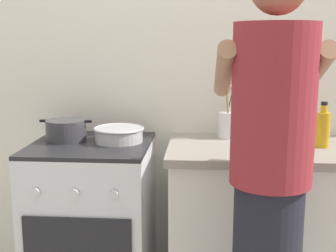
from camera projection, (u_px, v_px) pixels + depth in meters
The scene contains 9 objects.
back_wall at pixel (200, 70), 2.52m from camera, with size 3.20×0.10×2.50m.
countertop at pixel (265, 231), 2.30m from camera, with size 1.00×0.60×0.90m.
stove_range at pixel (93, 226), 2.37m from camera, with size 0.60×0.62×0.90m.
pot at pixel (66, 130), 2.33m from camera, with size 0.27×0.21×0.11m.
mixing_bowl at pixel (119, 134), 2.30m from camera, with size 0.26×0.26×0.08m.
utensil_crock at pixel (228, 122), 2.39m from camera, with size 0.10×0.10×0.30m.
spice_bottle at pixel (292, 141), 2.11m from camera, with size 0.04×0.04×0.10m.
oil_bottle at pixel (323, 129), 2.18m from camera, with size 0.07×0.07×0.22m.
person at pixel (269, 193), 1.66m from camera, with size 0.41×0.50×1.70m.
Camera 1 is at (0.22, -2.04, 1.42)m, focal length 47.79 mm.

